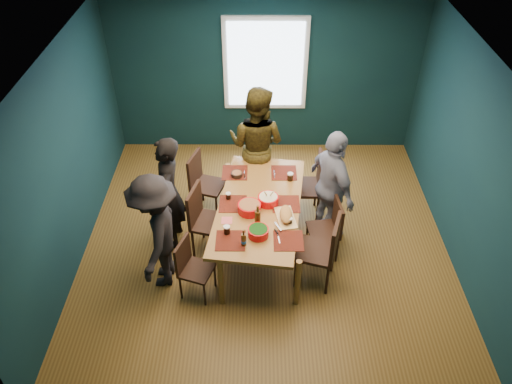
# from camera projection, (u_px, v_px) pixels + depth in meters

# --- Properties ---
(room) EXTENTS (5.01, 5.01, 2.71)m
(room) POSITION_uv_depth(u_px,v_px,m) (267.00, 151.00, 6.35)
(room) COLOR brown
(room) RESTS_ON ground
(dining_table) EXTENTS (1.30, 2.19, 0.79)m
(dining_table) POSITION_uv_depth(u_px,v_px,m) (259.00, 208.00, 6.48)
(dining_table) COLOR #9D6A2F
(dining_table) RESTS_ON floor
(chair_left_far) EXTENTS (0.54, 0.54, 0.96)m
(chair_left_far) POSITION_uv_depth(u_px,v_px,m) (202.00, 179.00, 7.22)
(chair_left_far) COLOR black
(chair_left_far) RESTS_ON floor
(chair_left_mid) EXTENTS (0.56, 0.56, 1.01)m
(chair_left_mid) POSITION_uv_depth(u_px,v_px,m) (203.00, 216.00, 6.56)
(chair_left_mid) COLOR black
(chair_left_mid) RESTS_ON floor
(chair_left_near) EXTENTS (0.47, 0.47, 0.83)m
(chair_left_near) POSITION_uv_depth(u_px,v_px,m) (190.00, 264.00, 6.03)
(chair_left_near) COLOR black
(chair_left_near) RESTS_ON floor
(chair_right_far) EXTENTS (0.48, 0.48, 1.04)m
(chair_right_far) POSITION_uv_depth(u_px,v_px,m) (311.00, 182.00, 7.10)
(chair_right_far) COLOR black
(chair_right_far) RESTS_ON floor
(chair_right_mid) EXTENTS (0.44, 0.44, 0.87)m
(chair_right_mid) POSITION_uv_depth(u_px,v_px,m) (330.00, 225.00, 6.53)
(chair_right_mid) COLOR black
(chair_right_mid) RESTS_ON floor
(chair_right_near) EXTENTS (0.58, 0.58, 1.03)m
(chair_right_near) POSITION_uv_depth(u_px,v_px,m) (325.00, 247.00, 6.09)
(chair_right_near) COLOR black
(chair_right_near) RESTS_ON floor
(person_far_left) EXTENTS (0.40, 0.61, 1.66)m
(person_far_left) POSITION_uv_depth(u_px,v_px,m) (169.00, 194.00, 6.53)
(person_far_left) COLOR black
(person_far_left) RESTS_ON floor
(person_back) EXTENTS (1.09, 0.98, 1.83)m
(person_back) POSITION_uv_depth(u_px,v_px,m) (257.00, 144.00, 7.30)
(person_back) COLOR black
(person_back) RESTS_ON floor
(person_right) EXTENTS (0.77, 1.06, 1.67)m
(person_right) POSITION_uv_depth(u_px,v_px,m) (332.00, 187.00, 6.64)
(person_right) COLOR silver
(person_right) RESTS_ON floor
(person_near_left) EXTENTS (0.63, 1.06, 1.62)m
(person_near_left) POSITION_uv_depth(u_px,v_px,m) (157.00, 233.00, 5.99)
(person_near_left) COLOR black
(person_near_left) RESTS_ON floor
(bowl_salad) EXTENTS (0.29, 0.29, 0.12)m
(bowl_salad) POSITION_uv_depth(u_px,v_px,m) (249.00, 208.00, 6.28)
(bowl_salad) COLOR red
(bowl_salad) RESTS_ON dining_table
(bowl_dumpling) EXTENTS (0.27, 0.27, 0.25)m
(bowl_dumpling) POSITION_uv_depth(u_px,v_px,m) (268.00, 199.00, 6.41)
(bowl_dumpling) COLOR red
(bowl_dumpling) RESTS_ON dining_table
(bowl_herbs) EXTENTS (0.25, 0.25, 0.11)m
(bowl_herbs) POSITION_uv_depth(u_px,v_px,m) (258.00, 232.00, 5.94)
(bowl_herbs) COLOR red
(bowl_herbs) RESTS_ON dining_table
(cutting_board) EXTENTS (0.30, 0.54, 0.12)m
(cutting_board) POSITION_uv_depth(u_px,v_px,m) (286.00, 215.00, 6.18)
(cutting_board) COLOR #DCAD76
(cutting_board) RESTS_ON dining_table
(small_bowl) EXTENTS (0.16, 0.16, 0.07)m
(small_bowl) POSITION_uv_depth(u_px,v_px,m) (237.00, 174.00, 6.88)
(small_bowl) COLOR black
(small_bowl) RESTS_ON dining_table
(beer_bottle_a) EXTENTS (0.06, 0.06, 0.24)m
(beer_bottle_a) POSITION_uv_depth(u_px,v_px,m) (244.00, 240.00, 5.80)
(beer_bottle_a) COLOR #42250B
(beer_bottle_a) RESTS_ON dining_table
(beer_bottle_b) EXTENTS (0.07, 0.07, 0.28)m
(beer_bottle_b) POSITION_uv_depth(u_px,v_px,m) (258.00, 217.00, 6.07)
(beer_bottle_b) COLOR #42250B
(beer_bottle_b) RESTS_ON dining_table
(cola_glass_a) EXTENTS (0.08, 0.08, 0.11)m
(cola_glass_a) POSITION_uv_depth(u_px,v_px,m) (227.00, 229.00, 5.97)
(cola_glass_a) COLOR black
(cola_glass_a) RESTS_ON dining_table
(cola_glass_b) EXTENTS (0.07, 0.07, 0.09)m
(cola_glass_b) POSITION_uv_depth(u_px,v_px,m) (290.00, 221.00, 6.11)
(cola_glass_b) COLOR black
(cola_glass_b) RESTS_ON dining_table
(cola_glass_c) EXTENTS (0.08, 0.08, 0.11)m
(cola_glass_c) POSITION_uv_depth(u_px,v_px,m) (290.00, 176.00, 6.79)
(cola_glass_c) COLOR black
(cola_glass_c) RESTS_ON dining_table
(cola_glass_d) EXTENTS (0.07, 0.07, 0.09)m
(cola_glass_d) POSITION_uv_depth(u_px,v_px,m) (228.00, 196.00, 6.49)
(cola_glass_d) COLOR black
(cola_glass_d) RESTS_ON dining_table
(napkin_a) EXTENTS (0.15, 0.15, 0.00)m
(napkin_a) POSITION_uv_depth(u_px,v_px,m) (289.00, 200.00, 6.50)
(napkin_a) COLOR #DE5D62
(napkin_a) RESTS_ON dining_table
(napkin_b) EXTENTS (0.14, 0.14, 0.00)m
(napkin_b) POSITION_uv_depth(u_px,v_px,m) (227.00, 220.00, 6.19)
(napkin_b) COLOR #DE5D62
(napkin_b) RESTS_ON dining_table
(napkin_c) EXTENTS (0.17, 0.17, 0.00)m
(napkin_c) POSITION_uv_depth(u_px,v_px,m) (288.00, 245.00, 5.86)
(napkin_c) COLOR #DE5D62
(napkin_c) RESTS_ON dining_table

